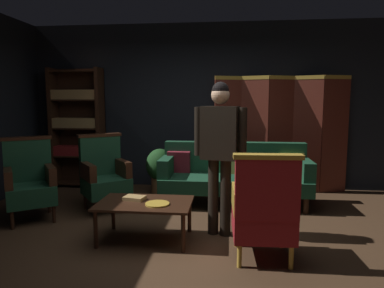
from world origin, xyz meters
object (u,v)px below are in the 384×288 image
at_px(coffee_table, 145,206).
at_px(armchair_wing_left, 104,175).
at_px(potted_plant, 160,168).
at_px(brass_tray, 157,204).
at_px(armchair_wing_right, 30,181).
at_px(book_tan_leather, 134,198).
at_px(folding_screen, 280,132).
at_px(standing_figure, 220,144).
at_px(bookshelf, 78,126).
at_px(velvet_couch, 234,173).
at_px(armchair_gilt_accent, 264,210).

bearing_deg(coffee_table, armchair_wing_left, 129.58).
distance_m(potted_plant, brass_tray, 1.94).
relative_size(armchair_wing_left, armchair_wing_right, 1.00).
relative_size(armchair_wing_left, book_tan_leather, 4.67).
distance_m(folding_screen, armchair_wing_right, 3.80).
height_order(folding_screen, standing_figure, folding_screen).
relative_size(bookshelf, armchair_wing_right, 1.97).
xyz_separation_m(bookshelf, armchair_wing_right, (0.12, -1.72, -0.57)).
xyz_separation_m(armchair_wing_left, brass_tray, (0.97, -1.06, -0.06)).
distance_m(bookshelf, armchair_wing_right, 1.82).
xyz_separation_m(folding_screen, velvet_couch, (-0.76, -0.78, -0.53)).
distance_m(folding_screen, armchair_wing_left, 2.89).
distance_m(armchair_gilt_accent, armchair_wing_right, 2.96).
height_order(velvet_couch, coffee_table, velvet_couch).
height_order(armchair_wing_right, book_tan_leather, armchair_wing_right).
distance_m(armchair_wing_left, potted_plant, 1.04).
relative_size(armchair_gilt_accent, potted_plant, 1.41).
bearing_deg(coffee_table, potted_plant, 96.40).
distance_m(velvet_couch, armchair_wing_right, 2.76).
height_order(armchair_gilt_accent, brass_tray, armchair_gilt_accent).
height_order(armchair_gilt_accent, book_tan_leather, armchair_gilt_accent).
height_order(coffee_table, brass_tray, brass_tray).
height_order(book_tan_leather, brass_tray, book_tan_leather).
xyz_separation_m(coffee_table, brass_tray, (0.15, -0.08, 0.05)).
bearing_deg(folding_screen, armchair_wing_left, -153.26).
relative_size(armchair_wing_right, brass_tray, 4.11).
distance_m(folding_screen, armchair_gilt_accent, 2.71).
bearing_deg(armchair_gilt_accent, potted_plant, 123.15).
bearing_deg(book_tan_leather, potted_plant, 92.31).
distance_m(armchair_wing_left, armchair_wing_right, 0.93).
xyz_separation_m(folding_screen, armchair_gilt_accent, (-0.51, -2.62, -0.50)).
bearing_deg(armchair_wing_right, brass_tray, -18.20).
xyz_separation_m(bookshelf, potted_plant, (1.53, -0.40, -0.64)).
distance_m(coffee_table, armchair_wing_left, 1.28).
relative_size(bookshelf, armchair_wing_left, 1.97).
bearing_deg(coffee_table, brass_tray, -26.51).
xyz_separation_m(folding_screen, coffee_table, (-1.73, -2.26, -0.61)).
relative_size(folding_screen, bookshelf, 1.06).
bearing_deg(folding_screen, standing_figure, -114.89).
bearing_deg(brass_tray, armchair_wing_left, 132.33).
height_order(velvet_couch, book_tan_leather, velvet_couch).
distance_m(velvet_couch, brass_tray, 1.76).
bearing_deg(armchair_wing_right, armchair_wing_left, 31.07).
xyz_separation_m(velvet_couch, armchair_wing_right, (-2.58, -0.98, 0.04)).
distance_m(coffee_table, potted_plant, 1.84).
height_order(armchair_wing_right, potted_plant, armchair_wing_right).
distance_m(standing_figure, potted_plant, 1.96).
height_order(velvet_couch, armchair_wing_left, armchair_wing_left).
xyz_separation_m(bookshelf, brass_tray, (1.88, -2.30, -0.63)).
xyz_separation_m(armchair_gilt_accent, armchair_wing_right, (-2.83, 0.86, 0.00)).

